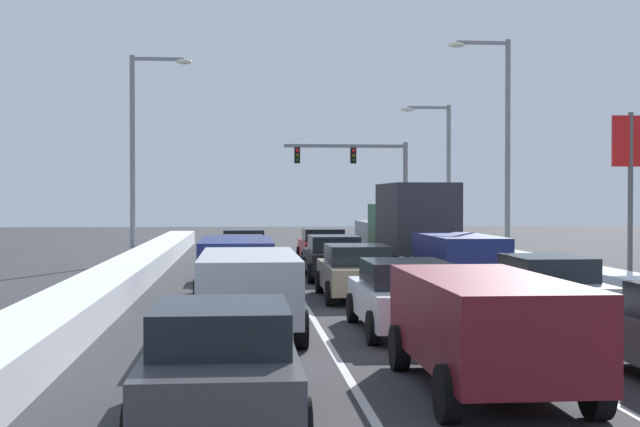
# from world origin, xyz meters

# --- Properties ---
(ground_plane) EXTENTS (124.04, 124.04, 0.00)m
(ground_plane) POSITION_xyz_m (0.00, 19.08, 0.00)
(ground_plane) COLOR #333335
(lane_stripe_between_right_lane_and_center_lane) EXTENTS (0.14, 52.48, 0.01)m
(lane_stripe_between_right_lane_and_center_lane) POSITION_xyz_m (1.70, 23.85, 0.00)
(lane_stripe_between_right_lane_and_center_lane) COLOR silver
(lane_stripe_between_right_lane_and_center_lane) RESTS_ON ground
(lane_stripe_between_center_lane_and_left_lane) EXTENTS (0.14, 52.48, 0.01)m
(lane_stripe_between_center_lane_and_left_lane) POSITION_xyz_m (-1.70, 23.85, 0.00)
(lane_stripe_between_center_lane_and_left_lane) COLOR silver
(lane_stripe_between_center_lane_and_left_lane) RESTS_ON ground
(snow_bank_right_shoulder) EXTENTS (1.25, 52.48, 0.74)m
(snow_bank_right_shoulder) POSITION_xyz_m (7.00, 23.85, 0.37)
(snow_bank_right_shoulder) COLOR white
(snow_bank_right_shoulder) RESTS_ON ground
(snow_bank_left_shoulder) EXTENTS (1.52, 52.48, 0.76)m
(snow_bank_left_shoulder) POSITION_xyz_m (-7.00, 23.85, 0.38)
(snow_bank_left_shoulder) COLOR white
(snow_bank_left_shoulder) RESTS_ON ground
(sedan_silver_right_lane_second) EXTENTS (2.00, 4.50, 1.51)m
(sedan_silver_right_lane_second) POSITION_xyz_m (3.48, 14.12, 0.76)
(sedan_silver_right_lane_second) COLOR #B7BABF
(sedan_silver_right_lane_second) RESTS_ON ground
(suv_navy_right_lane_third) EXTENTS (2.16, 4.90, 1.67)m
(suv_navy_right_lane_third) POSITION_xyz_m (3.30, 21.33, 1.02)
(suv_navy_right_lane_third) COLOR navy
(suv_navy_right_lane_third) RESTS_ON ground
(box_truck_right_lane_fourth) EXTENTS (2.53, 7.20, 3.36)m
(box_truck_right_lane_fourth) POSITION_xyz_m (3.25, 28.62, 1.90)
(box_truck_right_lane_fourth) COLOR #1E5633
(box_truck_right_lane_fourth) RESTS_ON ground
(suv_gray_right_lane_fifth) EXTENTS (2.16, 4.90, 1.67)m
(suv_gray_right_lane_fifth) POSITION_xyz_m (3.40, 36.96, 1.02)
(suv_gray_right_lane_fifth) COLOR slate
(suv_gray_right_lane_fifth) RESTS_ON ground
(suv_maroon_center_lane_nearest) EXTENTS (2.16, 4.90, 1.67)m
(suv_maroon_center_lane_nearest) POSITION_xyz_m (0.16, 7.25, 1.02)
(suv_maroon_center_lane_nearest) COLOR maroon
(suv_maroon_center_lane_nearest) RESTS_ON ground
(sedan_white_center_lane_second) EXTENTS (2.00, 4.50, 1.51)m
(sedan_white_center_lane_second) POSITION_xyz_m (0.03, 12.94, 0.76)
(sedan_white_center_lane_second) COLOR silver
(sedan_white_center_lane_second) RESTS_ON ground
(sedan_tan_center_lane_third) EXTENTS (2.00, 4.50, 1.51)m
(sedan_tan_center_lane_third) POSITION_xyz_m (-0.17, 19.09, 0.76)
(sedan_tan_center_lane_third) COLOR #937F60
(sedan_tan_center_lane_third) RESTS_ON ground
(sedan_black_center_lane_fourth) EXTENTS (2.00, 4.50, 1.51)m
(sedan_black_center_lane_fourth) POSITION_xyz_m (-0.18, 25.14, 0.76)
(sedan_black_center_lane_fourth) COLOR black
(sedan_black_center_lane_fourth) RESTS_ON ground
(sedan_red_center_lane_fifth) EXTENTS (2.00, 4.50, 1.51)m
(sedan_red_center_lane_fifth) POSITION_xyz_m (0.09, 32.09, 0.76)
(sedan_red_center_lane_fifth) COLOR maroon
(sedan_red_center_lane_fifth) RESTS_ON ground
(sedan_charcoal_left_lane_nearest) EXTENTS (2.00, 4.50, 1.51)m
(sedan_charcoal_left_lane_nearest) POSITION_xyz_m (-3.62, 5.76, 0.76)
(sedan_charcoal_left_lane_nearest) COLOR #38383D
(sedan_charcoal_left_lane_nearest) RESTS_ON ground
(suv_silver_left_lane_second) EXTENTS (2.16, 4.90, 1.67)m
(suv_silver_left_lane_second) POSITION_xyz_m (-3.21, 12.83, 1.02)
(suv_silver_left_lane_second) COLOR #B7BABF
(suv_silver_left_lane_second) RESTS_ON ground
(suv_navy_left_lane_third) EXTENTS (2.16, 4.90, 1.67)m
(suv_navy_left_lane_third) POSITION_xyz_m (-3.50, 19.34, 1.02)
(suv_navy_left_lane_third) COLOR navy
(suv_navy_left_lane_third) RESTS_ON ground
(sedan_green_left_lane_fourth) EXTENTS (2.00, 4.50, 1.51)m
(sedan_green_left_lane_fourth) POSITION_xyz_m (-3.42, 25.49, 0.76)
(sedan_green_left_lane_fourth) COLOR #1E5633
(sedan_green_left_lane_fourth) RESTS_ON ground
(sedan_gray_left_lane_fifth) EXTENTS (2.00, 4.50, 1.51)m
(sedan_gray_left_lane_fifth) POSITION_xyz_m (-3.26, 31.38, 0.76)
(sedan_gray_left_lane_fifth) COLOR slate
(sedan_gray_left_lane_fifth) RESTS_ON ground
(traffic_light_gantry) EXTENTS (7.54, 0.47, 6.20)m
(traffic_light_gantry) POSITION_xyz_m (4.27, 47.70, 4.50)
(traffic_light_gantry) COLOR slate
(traffic_light_gantry) RESTS_ON ground
(street_lamp_right_mid) EXTENTS (2.66, 0.36, 9.46)m
(street_lamp_right_mid) POSITION_xyz_m (7.49, 31.01, 5.56)
(street_lamp_right_mid) COLOR gray
(street_lamp_right_mid) RESTS_ON ground
(street_lamp_right_far) EXTENTS (2.66, 0.36, 7.72)m
(street_lamp_right_far) POSITION_xyz_m (7.19, 40.55, 4.65)
(street_lamp_right_far) COLOR gray
(street_lamp_right_far) RESTS_ON ground
(street_lamp_left_mid) EXTENTS (2.66, 0.36, 8.94)m
(street_lamp_left_mid) POSITION_xyz_m (-7.68, 33.23, 5.29)
(street_lamp_left_mid) COLOR gray
(street_lamp_left_mid) RESTS_ON ground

